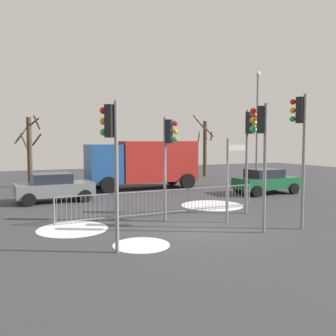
% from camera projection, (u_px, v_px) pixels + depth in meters
% --- Properties ---
extents(ground_plane, '(60.00, 60.00, 0.00)m').
position_uv_depth(ground_plane, '(197.00, 230.00, 12.74)').
color(ground_plane, '#38383D').
extents(traffic_light_foreground_left, '(0.45, 0.48, 4.21)m').
position_uv_depth(traffic_light_foreground_left, '(112.00, 142.00, 9.99)').
color(traffic_light_foreground_left, slate).
rests_on(traffic_light_foreground_left, ground).
extents(traffic_light_foreground_right, '(0.35, 0.57, 4.42)m').
position_uv_depth(traffic_light_foreground_right, '(249.00, 138.00, 15.29)').
color(traffic_light_foreground_right, slate).
rests_on(traffic_light_foreground_right, ground).
extents(traffic_light_mid_right, '(0.47, 0.46, 4.03)m').
position_uv_depth(traffic_light_mid_right, '(169.00, 145.00, 13.89)').
color(traffic_light_mid_right, slate).
rests_on(traffic_light_mid_right, ground).
extents(traffic_light_rear_right, '(0.49, 0.44, 4.37)m').
position_uv_depth(traffic_light_rear_right, '(261.00, 138.00, 12.14)').
color(traffic_light_rear_right, slate).
rests_on(traffic_light_rear_right, ground).
extents(traffic_light_rear_left, '(0.42, 0.51, 4.74)m').
position_uv_depth(traffic_light_rear_left, '(300.00, 131.00, 12.70)').
color(traffic_light_rear_left, slate).
rests_on(traffic_light_rear_left, ground).
extents(direction_sign_post, '(0.79, 0.15, 3.21)m').
position_uv_depth(direction_sign_post, '(229.00, 176.00, 13.80)').
color(direction_sign_post, slate).
rests_on(direction_sign_post, ground).
extents(pedestrian_guard_railing, '(9.00, 0.24, 1.07)m').
position_uv_depth(pedestrian_guard_railing, '(164.00, 202.00, 15.28)').
color(pedestrian_guard_railing, slate).
rests_on(pedestrian_guard_railing, ground).
extents(car_grey_far, '(3.87, 2.05, 1.47)m').
position_uv_depth(car_grey_far, '(54.00, 187.00, 18.59)').
color(car_grey_far, slate).
rests_on(car_grey_far, ground).
extents(car_green_trailing, '(3.81, 1.93, 1.47)m').
position_uv_depth(car_green_trailing, '(266.00, 181.00, 21.47)').
color(car_green_trailing, '#195933').
rests_on(car_green_trailing, ground).
extents(delivery_truck, '(7.07, 2.75, 3.10)m').
position_uv_depth(delivery_truck, '(143.00, 162.00, 23.61)').
color(delivery_truck, maroon).
rests_on(delivery_truck, ground).
extents(street_lamp, '(0.36, 0.36, 7.78)m').
position_uv_depth(street_lamp, '(257.00, 118.00, 24.56)').
color(street_lamp, slate).
rests_on(street_lamp, ground).
extents(bare_tree_left, '(1.74, 1.71, 4.80)m').
position_uv_depth(bare_tree_left, '(30.00, 149.00, 24.28)').
color(bare_tree_left, '#473828').
rests_on(bare_tree_left, ground).
extents(bare_tree_centre, '(1.78, 1.78, 5.40)m').
position_uv_depth(bare_tree_centre, '(205.00, 146.00, 31.92)').
color(bare_tree_centre, '#473828').
rests_on(bare_tree_centre, ground).
extents(snow_patch_kerb, '(2.97, 2.97, 0.01)m').
position_uv_depth(snow_patch_kerb, '(212.00, 205.00, 17.56)').
color(snow_patch_kerb, white).
rests_on(snow_patch_kerb, ground).
extents(snow_patch_island, '(2.47, 2.47, 0.01)m').
position_uv_depth(snow_patch_island, '(72.00, 229.00, 12.84)').
color(snow_patch_island, white).
rests_on(snow_patch_island, ground).
extents(snow_patch_verge, '(1.72, 1.72, 0.01)m').
position_uv_depth(snow_patch_verge, '(141.00, 245.00, 10.88)').
color(snow_patch_verge, silver).
rests_on(snow_patch_verge, ground).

